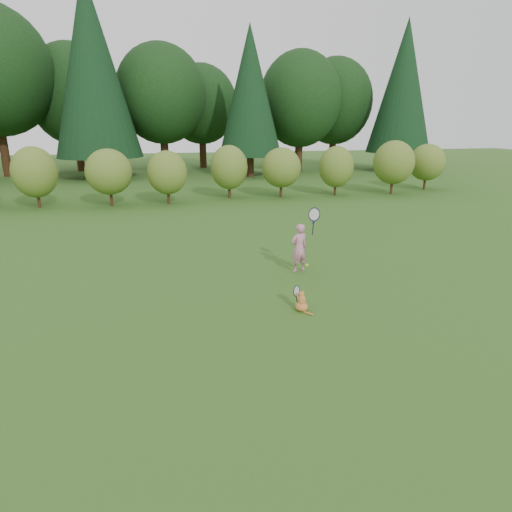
{
  "coord_description": "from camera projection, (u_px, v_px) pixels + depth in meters",
  "views": [
    {
      "loc": [
        -2.0,
        -8.82,
        3.78
      ],
      "look_at": [
        0.2,
        0.8,
        0.7
      ],
      "focal_mm": 30.0,
      "sensor_mm": 36.0,
      "label": 1
    }
  ],
  "objects": [
    {
      "name": "ground",
      "position": [
        255.0,
        296.0,
        9.76
      ],
      "size": [
        100.0,
        100.0,
        0.0
      ],
      "primitive_type": "plane",
      "color": "#235518",
      "rests_on": "ground"
    },
    {
      "name": "woodland_backdrop",
      "position": [
        180.0,
        65.0,
        28.93
      ],
      "size": [
        48.0,
        10.0,
        15.0
      ],
      "primitive_type": null,
      "color": "black",
      "rests_on": "ground"
    },
    {
      "name": "cat",
      "position": [
        301.0,
        300.0,
        8.95
      ],
      "size": [
        0.33,
        0.6,
        0.6
      ],
      "rotation": [
        0.0,
        0.0,
        0.1
      ],
      "color": "#BC7024",
      "rests_on": "ground"
    },
    {
      "name": "tennis_ball",
      "position": [
        307.0,
        265.0,
        9.68
      ],
      "size": [
        0.07,
        0.07,
        0.07
      ],
      "color": "yellow",
      "rests_on": "ground"
    },
    {
      "name": "shrub_row",
      "position": [
        198.0,
        172.0,
        21.44
      ],
      "size": [
        28.0,
        3.0,
        2.8
      ],
      "primitive_type": null,
      "color": "#536F22",
      "rests_on": "ground"
    },
    {
      "name": "child",
      "position": [
        300.0,
        247.0,
        11.19
      ],
      "size": [
        0.78,
        0.55,
        1.93
      ],
      "rotation": [
        0.0,
        0.0,
        3.4
      ],
      "color": "#CF7B9E",
      "rests_on": "ground"
    }
  ]
}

